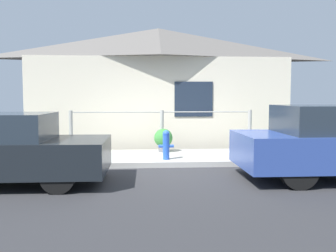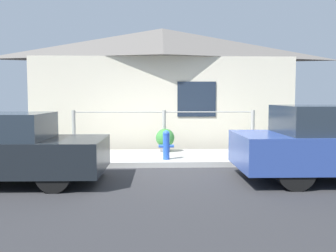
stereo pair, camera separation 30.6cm
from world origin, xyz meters
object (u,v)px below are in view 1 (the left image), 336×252
object	(u,v)px
fire_hydrant	(166,144)
potted_plant_near_hydrant	(163,139)
potted_plant_by_fence	(45,140)
potted_plant_corner	(282,138)

from	to	relation	value
fire_hydrant	potted_plant_near_hydrant	bearing A→B (deg)	89.44
fire_hydrant	potted_plant_near_hydrant	size ratio (longest dim) A/B	1.10
potted_plant_by_fence	fire_hydrant	bearing A→B (deg)	-21.45
potted_plant_near_hydrant	potted_plant_corner	size ratio (longest dim) A/B	0.94
fire_hydrant	potted_plant_by_fence	distance (m)	3.24
potted_plant_near_hydrant	potted_plant_by_fence	bearing A→B (deg)	-179.58
fire_hydrant	potted_plant_corner	distance (m)	3.31
fire_hydrant	potted_plant_near_hydrant	distance (m)	1.21
potted_plant_near_hydrant	potted_plant_by_fence	size ratio (longest dim) A/B	1.01
potted_plant_by_fence	potted_plant_corner	bearing A→B (deg)	-1.06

